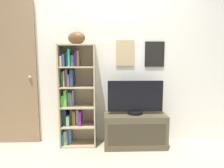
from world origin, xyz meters
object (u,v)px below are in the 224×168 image
tv_stand (135,130)px  television (135,98)px  bookshelf (74,96)px  football (77,38)px  door (11,74)px

tv_stand → television: television is taller
bookshelf → television: (0.88, -0.09, -0.01)m
bookshelf → football: 0.83m
bookshelf → tv_stand: (0.88, -0.09, -0.49)m
football → door: size_ratio=0.13×
tv_stand → bookshelf: bearing=174.1°
door → football: bearing=-6.9°
tv_stand → football: bearing=175.7°
door → tv_stand: bearing=-5.7°
football → door: door is taller
football → television: 1.18m
tv_stand → door: door is taller
television → bookshelf: bearing=174.1°
bookshelf → door: size_ratio=0.70×
football → tv_stand: 1.55m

